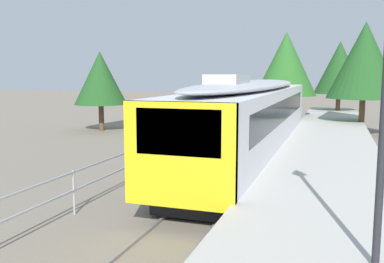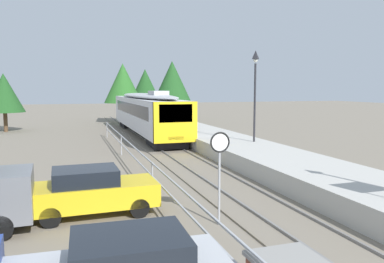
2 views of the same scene
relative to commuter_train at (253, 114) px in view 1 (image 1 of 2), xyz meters
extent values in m
plane|color=slate|center=(-3.00, -7.86, -2.14)|extent=(160.00, 160.00, 0.00)
cube|color=slate|center=(0.00, -7.86, -2.11)|extent=(3.20, 60.00, 0.06)
cube|color=slate|center=(-0.72, -7.86, -2.04)|extent=(0.08, 60.00, 0.08)
cube|color=slate|center=(0.72, -7.86, -2.04)|extent=(0.08, 60.00, 0.08)
cube|color=silver|center=(0.00, 0.11, -0.18)|extent=(2.80, 19.06, 2.55)
cube|color=yellow|center=(0.00, -9.32, -0.18)|extent=(2.80, 0.24, 2.55)
cube|color=black|center=(0.00, -9.40, 0.38)|extent=(2.13, 0.08, 1.12)
cube|color=black|center=(0.00, 0.11, 0.23)|extent=(2.82, 16.01, 0.92)
ellipsoid|color=#B2B5BA|center=(0.00, 0.11, 1.28)|extent=(2.69, 18.29, 0.44)
cube|color=#B2B5BA|center=(0.00, -4.66, 1.56)|extent=(1.10, 2.20, 0.36)
cube|color=#EAE5C6|center=(0.00, -9.39, -1.17)|extent=(1.00, 0.10, 0.20)
cube|color=black|center=(0.00, -7.02, -1.73)|extent=(2.24, 3.20, 0.55)
cube|color=black|center=(0.00, 7.23, -1.73)|extent=(2.24, 3.20, 0.55)
cube|color=#B7B5AD|center=(3.25, -7.86, -1.69)|extent=(3.90, 60.00, 0.90)
cylinder|color=#232328|center=(4.18, -11.77, 1.06)|extent=(0.12, 0.12, 4.60)
cylinder|color=#9EA0A5|center=(-3.30, -8.86, -1.52)|extent=(0.06, 0.06, 1.25)
cylinder|color=#9EA0A5|center=(-3.30, 0.14, -1.52)|extent=(0.06, 0.06, 1.25)
cylinder|color=brown|center=(-0.10, 13.30, -0.97)|extent=(0.36, 0.36, 2.35)
cone|color=#286023|center=(-0.10, 13.30, 2.51)|extent=(4.47, 4.47, 4.61)
cylinder|color=brown|center=(5.07, 10.27, -0.95)|extent=(0.36, 0.36, 2.39)
cone|color=#1E4C1E|center=(5.07, 10.27, 2.62)|extent=(4.50, 4.50, 4.76)
cylinder|color=brown|center=(3.64, 18.98, -0.99)|extent=(0.36, 0.36, 2.32)
cone|color=#1E4C1E|center=(3.64, 18.98, 2.32)|extent=(4.08, 4.08, 4.30)
cylinder|color=brown|center=(-11.95, 7.25, -1.23)|extent=(0.36, 0.36, 1.83)
cone|color=#1E4C1E|center=(-11.95, 7.25, 1.50)|extent=(3.60, 3.60, 3.62)
camera|label=1|loc=(3.49, -18.69, 1.72)|focal=39.90mm
camera|label=2|loc=(-6.28, -31.99, 1.92)|focal=35.62mm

